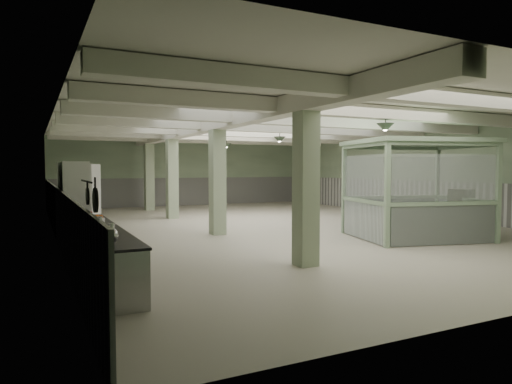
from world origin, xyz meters
name	(u,v)px	position (x,y,z in m)	size (l,w,h in m)	color
floor	(274,226)	(0.00, 0.00, 0.00)	(20.00, 20.00, 0.00)	silver
ceiling	(274,123)	(0.00, 0.00, 3.60)	(14.00, 20.00, 0.02)	white
wall_back	(187,172)	(0.00, 10.00, 1.80)	(14.00, 0.02, 3.60)	#A6BE98
wall_left	(55,176)	(-7.00, 0.00, 1.80)	(0.02, 20.00, 3.60)	#A6BE98
wall_right	(422,174)	(7.00, 0.00, 1.80)	(0.02, 20.00, 3.60)	#A6BE98
wainscot_left	(57,213)	(-6.97, 0.00, 0.75)	(0.05, 19.90, 1.50)	silver
wainscot_right	(421,199)	(6.97, 0.00, 0.75)	(0.05, 19.90, 1.50)	silver
wainscot_back	(187,192)	(0.00, 9.97, 0.75)	(13.90, 0.05, 1.50)	silver
girder	(206,126)	(-2.50, 0.00, 3.38)	(0.45, 19.90, 0.40)	white
beam_a	(454,98)	(0.00, -7.50, 3.42)	(13.90, 0.35, 0.32)	white
beam_b	(370,112)	(0.00, -5.00, 3.42)	(13.90, 0.35, 0.32)	white
beam_c	(314,121)	(0.00, -2.50, 3.42)	(13.90, 0.35, 0.32)	white
beam_d	(274,128)	(0.00, 0.00, 3.42)	(13.90, 0.35, 0.32)	white
beam_e	(244,133)	(0.00, 2.50, 3.42)	(13.90, 0.35, 0.32)	white
beam_f	(220,137)	(0.00, 5.00, 3.42)	(13.90, 0.35, 0.32)	white
beam_g	(202,140)	(0.00, 7.50, 3.42)	(13.90, 0.35, 0.32)	white
column_a	(306,179)	(-2.50, -6.00, 1.80)	(0.42, 0.42, 3.60)	#ABBE99
column_b	(217,176)	(-2.50, -1.00, 1.80)	(0.42, 0.42, 3.60)	#ABBE99
column_c	(172,174)	(-2.50, 4.00, 1.80)	(0.42, 0.42, 3.60)	#ABBE99
column_d	(149,173)	(-2.50, 8.00, 1.80)	(0.42, 0.42, 3.60)	#ABBE99
hook_rail	(86,181)	(-6.93, -7.60, 1.85)	(0.02, 0.02, 1.20)	black
pendant_front	(385,128)	(0.50, -5.00, 3.05)	(0.44, 0.44, 0.22)	#344433
pendant_mid	(280,140)	(0.50, 0.50, 3.05)	(0.44, 0.44, 0.22)	#344433
pendant_back	(227,146)	(0.50, 5.50, 3.05)	(0.44, 0.44, 0.22)	#344433
prep_counter	(95,252)	(-6.54, -5.03, 0.46)	(0.91, 5.23, 0.91)	#AAAAAE
pitcher_near	(100,224)	(-6.51, -5.52, 1.03)	(0.18, 0.20, 0.26)	#AAAAAE
pitcher_far	(111,233)	(-6.53, -6.95, 1.05)	(0.21, 0.24, 0.30)	#AAAAAE
veg_colander	(86,216)	(-6.53, -3.46, 0.99)	(0.41, 0.41, 0.19)	#39383D
orange_bowl	(98,221)	(-6.38, -4.26, 0.95)	(0.27, 0.27, 0.10)	#B2B2B7
skillet_near	(95,200)	(-6.88, -8.10, 1.63)	(0.30, 0.30, 0.04)	black
skillet_far	(88,196)	(-6.88, -7.22, 1.63)	(0.24, 0.24, 0.03)	black
walkin_cooler	(74,205)	(-6.62, -1.53, 1.08)	(0.99, 2.37, 2.17)	white
guard_booth	(416,173)	(2.38, -4.21, 1.88)	(4.11, 3.71, 2.83)	#93B18E
filing_cabinet	(461,212)	(4.11, -4.35, 0.70)	(0.45, 0.64, 1.39)	#545748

